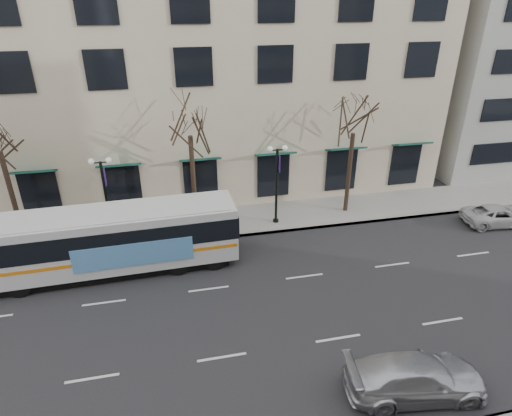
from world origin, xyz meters
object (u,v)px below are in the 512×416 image
object	(u,v)px
lamp_post_right	(277,181)
white_pickup	(498,215)
city_bus	(114,239)
silver_car	(416,377)
lamp_post_left	(106,196)
tree_far_mid	(189,119)
tree_far_right	(355,118)

from	to	relation	value
lamp_post_right	white_pickup	bearing A→B (deg)	-12.42
city_bus	silver_car	bearing A→B (deg)	-45.08
silver_car	white_pickup	world-z (taller)	silver_car
silver_car	lamp_post_left	bearing A→B (deg)	47.59
tree_far_mid	lamp_post_left	size ratio (longest dim) A/B	1.64
tree_far_right	lamp_post_right	xyz separation A→B (m)	(-4.99, -0.60, -3.48)
lamp_post_left	silver_car	size ratio (longest dim) A/B	1.01
silver_car	white_pickup	bearing A→B (deg)	-41.71
city_bus	white_pickup	bearing A→B (deg)	-1.42
tree_far_mid	white_pickup	world-z (taller)	tree_far_mid
lamp_post_left	tree_far_right	bearing A→B (deg)	2.29
tree_far_right	city_bus	world-z (taller)	tree_far_right
lamp_post_right	silver_car	distance (m)	13.93
lamp_post_right	city_bus	bearing A→B (deg)	-161.58
lamp_post_left	silver_car	xyz separation A→B (m)	(11.63, -13.65, -2.20)
city_bus	silver_car	size ratio (longest dim) A/B	2.50
tree_far_mid	lamp_post_right	xyz separation A→B (m)	(5.01, -0.60, -3.96)
lamp_post_left	city_bus	xyz separation A→B (m)	(0.52, -3.16, -1.05)
white_pickup	lamp_post_right	bearing A→B (deg)	84.19
silver_car	lamp_post_right	bearing A→B (deg)	13.98
silver_car	white_pickup	size ratio (longest dim) A/B	1.15
lamp_post_right	city_bus	distance (m)	10.05
tree_far_mid	silver_car	size ratio (longest dim) A/B	1.66
lamp_post_right	city_bus	world-z (taller)	lamp_post_right
silver_car	tree_far_mid	bearing A→B (deg)	32.14
lamp_post_left	lamp_post_right	distance (m)	10.00
tree_far_right	white_pickup	size ratio (longest dim) A/B	1.81
tree_far_mid	city_bus	xyz separation A→B (m)	(-4.47, -3.76, -5.02)
tree_far_right	silver_car	bearing A→B (deg)	-103.26
white_pickup	tree_far_right	bearing A→B (deg)	74.15
tree_far_right	white_pickup	xyz separation A→B (m)	(8.80, -3.64, -5.80)
lamp_post_left	white_pickup	size ratio (longest dim) A/B	1.17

